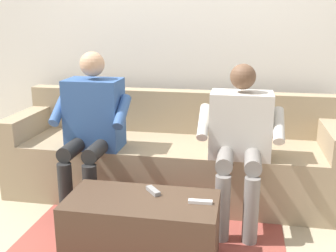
# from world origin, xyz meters

# --- Properties ---
(ground_plane) EXTENTS (8.00, 8.00, 0.00)m
(ground_plane) POSITION_xyz_m (0.00, 0.60, 0.00)
(ground_plane) COLOR tan
(back_wall) EXTENTS (5.12, 0.06, 2.51)m
(back_wall) POSITION_xyz_m (0.00, -0.64, 1.26)
(back_wall) COLOR silver
(back_wall) RESTS_ON ground
(couch) EXTENTS (2.60, 0.75, 0.81)m
(couch) POSITION_xyz_m (0.00, -0.11, 0.29)
(couch) COLOR #9E896B
(couch) RESTS_ON ground
(coffee_table) EXTENTS (0.88, 0.44, 0.40)m
(coffee_table) POSITION_xyz_m (0.00, 0.89, 0.20)
(coffee_table) COLOR #4C3828
(coffee_table) RESTS_ON ground
(person_left_seated) EXTENTS (0.58, 0.57, 1.10)m
(person_left_seated) POSITION_xyz_m (-0.54, 0.25, 0.63)
(person_left_seated) COLOR beige
(person_left_seated) RESTS_ON ground
(person_right_seated) EXTENTS (0.55, 0.57, 1.17)m
(person_right_seated) POSITION_xyz_m (0.54, 0.23, 0.66)
(person_right_seated) COLOR #335693
(person_right_seated) RESTS_ON ground
(remote_white) EXTENTS (0.14, 0.04, 0.02)m
(remote_white) POSITION_xyz_m (-0.34, 0.88, 0.41)
(remote_white) COLOR white
(remote_white) RESTS_ON coffee_table
(remote_gray) EXTENTS (0.11, 0.12, 0.02)m
(remote_gray) POSITION_xyz_m (-0.05, 0.79, 0.41)
(remote_gray) COLOR gray
(remote_gray) RESTS_ON coffee_table
(floor_rug) EXTENTS (1.71, 1.46, 0.01)m
(floor_rug) POSITION_xyz_m (0.00, 0.78, 0.00)
(floor_rug) COLOR #9E473D
(floor_rug) RESTS_ON ground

